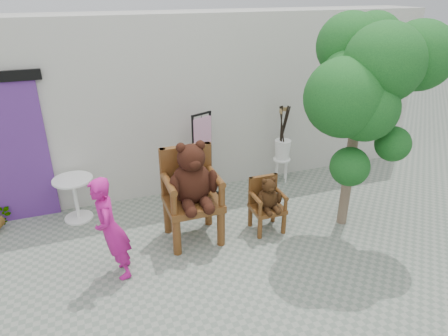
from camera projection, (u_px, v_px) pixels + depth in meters
name	position (u px, v px, depth m)	size (l,w,h in m)	color
ground_plane	(259.00, 276.00, 5.12)	(60.00, 60.00, 0.00)	gray
back_wall	(190.00, 101.00, 7.14)	(9.00, 1.00, 3.00)	beige
doorway	(4.00, 151.00, 5.90)	(1.40, 0.11, 2.33)	#57297D
chair_big	(192.00, 184.00, 5.55)	(0.77, 0.80, 1.51)	#4E2B10
chair_small	(267.00, 199.00, 5.90)	(0.47, 0.47, 0.87)	#4E2B10
person	(111.00, 229.00, 4.86)	(0.50, 0.33, 1.38)	#B8167E
cafe_table	(75.00, 194.00, 6.19)	(0.60, 0.60, 0.70)	white
display_stand	(203.00, 166.00, 6.81)	(0.55, 0.49, 1.51)	black
stool_bucket	(282.00, 149.00, 7.33)	(0.32, 0.32, 1.45)	white
tree	(369.00, 75.00, 5.11)	(1.96, 1.59, 3.10)	brown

